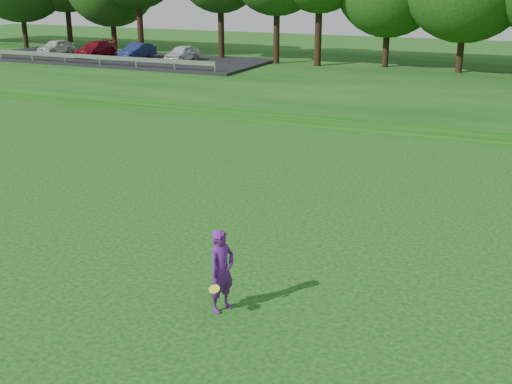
% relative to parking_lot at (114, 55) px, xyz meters
% --- Properties ---
extents(ground, '(140.00, 140.00, 0.00)m').
position_rel_parking_lot_xyz_m(ground, '(24.08, -32.78, -0.98)').
color(ground, '#0B3B0E').
rests_on(ground, ground).
extents(berm, '(130.00, 30.00, 0.60)m').
position_rel_parking_lot_xyz_m(berm, '(24.08, 1.22, -0.68)').
color(berm, '#0B3B0E').
rests_on(berm, ground).
extents(walking_path, '(130.00, 1.60, 0.04)m').
position_rel_parking_lot_xyz_m(walking_path, '(24.08, -12.78, -0.96)').
color(walking_path, gray).
rests_on(walking_path, ground).
extents(parking_lot, '(24.00, 9.00, 1.38)m').
position_rel_parking_lot_xyz_m(parking_lot, '(0.00, 0.00, 0.00)').
color(parking_lot, black).
rests_on(parking_lot, berm).
extents(woman, '(0.62, 0.90, 1.82)m').
position_rel_parking_lot_xyz_m(woman, '(25.56, -31.44, -0.07)').
color(woman, '#5A1B7C').
rests_on(woman, ground).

